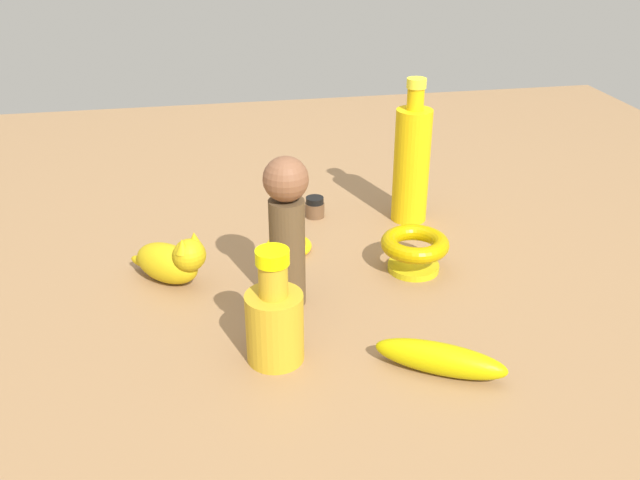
{
  "coord_description": "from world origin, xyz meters",
  "views": [
    {
      "loc": [
        -0.16,
        -0.88,
        0.53
      ],
      "look_at": [
        0.0,
        0.0,
        0.07
      ],
      "focal_mm": 39.18,
      "sensor_mm": 36.0,
      "label": 1
    }
  ],
  "objects": [
    {
      "name": "bottle_short",
      "position": [
        -0.09,
        -0.17,
        0.06
      ],
      "size": [
        0.07,
        0.07,
        0.15
      ],
      "color": "gold",
      "rests_on": "ground"
    },
    {
      "name": "cat_figurine",
      "position": [
        -0.21,
        0.04,
        0.04
      ],
      "size": [
        0.12,
        0.11,
        0.09
      ],
      "color": "gold",
      "rests_on": "ground"
    },
    {
      "name": "banana",
      "position": [
        0.1,
        -0.24,
        0.02
      ],
      "size": [
        0.16,
        0.12,
        0.04
      ],
      "primitive_type": "ellipsoid",
      "rotation": [
        0.0,
        0.0,
        5.76
      ],
      "color": "#BEB206",
      "rests_on": "ground"
    },
    {
      "name": "bowl",
      "position": [
        0.15,
        0.01,
        0.04
      ],
      "size": [
        0.1,
        0.1,
        0.06
      ],
      "color": "gold",
      "rests_on": "ground"
    },
    {
      "name": "person_figure_adult",
      "position": [
        -0.05,
        -0.04,
        0.12
      ],
      "size": [
        0.06,
        0.06,
        0.22
      ],
      "color": "brown",
      "rests_on": "ground"
    },
    {
      "name": "nail_polish_jar",
      "position": [
        0.03,
        0.23,
        0.02
      ],
      "size": [
        0.03,
        0.03,
        0.04
      ],
      "color": "brown",
      "rests_on": "ground"
    },
    {
      "name": "bangle",
      "position": [
        -0.03,
        0.11,
        0.01
      ],
      "size": [
        0.08,
        0.08,
        0.01
      ],
      "primitive_type": "torus",
      "color": "#E5B80E",
      "rests_on": "ground"
    },
    {
      "name": "ground",
      "position": [
        0.0,
        0.0,
        0.0
      ],
      "size": [
        2.0,
        2.0,
        0.0
      ],
      "primitive_type": "plane",
      "color": "#936D47"
    },
    {
      "name": "bottle_tall",
      "position": [
        0.2,
        0.19,
        0.11
      ],
      "size": [
        0.06,
        0.06,
        0.25
      ],
      "color": "#E7B80C",
      "rests_on": "ground"
    }
  ]
}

